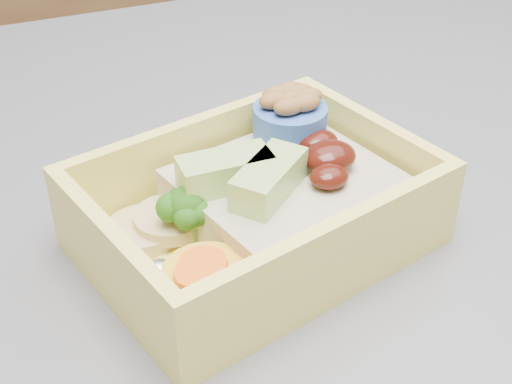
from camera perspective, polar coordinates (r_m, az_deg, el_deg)
name	(u,v)px	position (r m, az deg, el deg)	size (l,w,h in m)	color
bento_box	(262,204)	(0.44, 0.51, -0.95)	(0.23, 0.19, 0.07)	#F0E363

